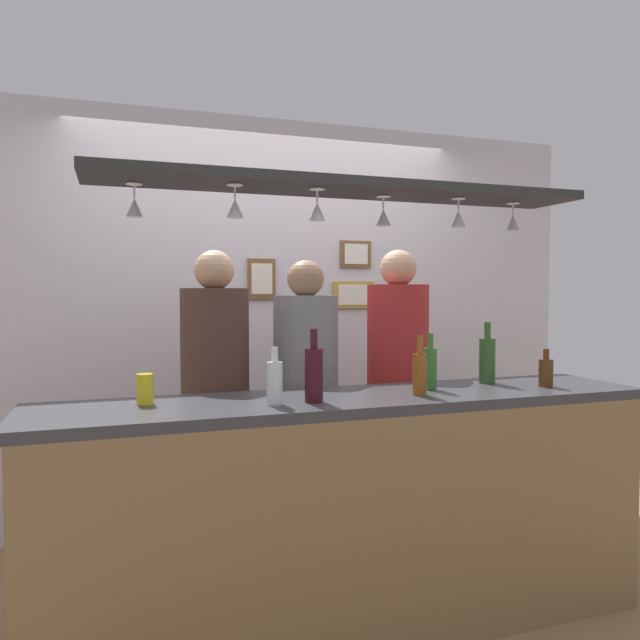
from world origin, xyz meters
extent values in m
plane|color=olive|center=(0.00, 0.00, 0.00)|extent=(8.00, 8.00, 0.00)
cube|color=silver|center=(0.00, 1.10, 1.30)|extent=(4.40, 0.06, 2.60)
cube|color=#38383D|center=(0.00, -0.35, 1.01)|extent=(2.70, 0.55, 0.04)
cube|color=olive|center=(0.00, -0.60, 0.49)|extent=(2.65, 0.04, 0.99)
cube|color=black|center=(0.00, -0.30, 1.93)|extent=(2.20, 0.36, 0.04)
cylinder|color=silver|center=(-0.89, -0.23, 1.91)|extent=(0.06, 0.06, 0.00)
cylinder|color=silver|center=(-0.89, -0.23, 1.88)|extent=(0.01, 0.01, 0.06)
cone|color=silver|center=(-0.89, -0.23, 1.82)|extent=(0.07, 0.07, 0.08)
cylinder|color=silver|center=(-0.51, -0.34, 1.91)|extent=(0.06, 0.06, 0.00)
cylinder|color=silver|center=(-0.51, -0.34, 1.88)|extent=(0.01, 0.01, 0.06)
cone|color=silver|center=(-0.51, -0.34, 1.82)|extent=(0.07, 0.07, 0.08)
cylinder|color=silver|center=(-0.17, -0.35, 1.91)|extent=(0.06, 0.06, 0.00)
cylinder|color=silver|center=(-0.17, -0.35, 1.88)|extent=(0.01, 0.01, 0.06)
cone|color=silver|center=(-0.17, -0.35, 1.82)|extent=(0.07, 0.07, 0.08)
cylinder|color=silver|center=(0.18, -0.26, 1.91)|extent=(0.06, 0.06, 0.00)
cylinder|color=silver|center=(0.18, -0.26, 1.88)|extent=(0.01, 0.01, 0.06)
cone|color=silver|center=(0.18, -0.26, 1.82)|extent=(0.07, 0.07, 0.08)
cylinder|color=silver|center=(0.53, -0.32, 1.91)|extent=(0.06, 0.06, 0.00)
cylinder|color=silver|center=(0.53, -0.32, 1.88)|extent=(0.01, 0.01, 0.06)
cone|color=silver|center=(0.53, -0.32, 1.82)|extent=(0.07, 0.07, 0.08)
cylinder|color=silver|center=(0.86, -0.27, 1.91)|extent=(0.06, 0.06, 0.00)
cylinder|color=silver|center=(0.86, -0.27, 1.88)|extent=(0.01, 0.01, 0.06)
cone|color=silver|center=(0.86, -0.27, 1.82)|extent=(0.07, 0.07, 0.08)
cube|color=#2D334C|center=(-0.50, 0.26, 0.40)|extent=(0.17, 0.18, 0.80)
cylinder|color=brown|center=(-0.50, 0.26, 1.15)|extent=(0.34, 0.34, 0.70)
sphere|color=tan|center=(-0.50, 0.26, 1.59)|extent=(0.20, 0.20, 0.20)
cube|color=#2D334C|center=(-0.03, 0.26, 0.39)|extent=(0.17, 0.18, 0.78)
cylinder|color=gray|center=(-0.03, 0.26, 1.12)|extent=(0.34, 0.34, 0.68)
sphere|color=#9E7556|center=(-0.03, 0.26, 1.55)|extent=(0.19, 0.19, 0.19)
cube|color=#2D334C|center=(0.51, 0.26, 0.41)|extent=(0.17, 0.18, 0.81)
cylinder|color=red|center=(0.51, 0.26, 1.17)|extent=(0.34, 0.34, 0.71)
sphere|color=tan|center=(0.51, 0.26, 1.61)|extent=(0.20, 0.20, 0.20)
cylinder|color=#380F19|center=(-0.21, -0.44, 1.14)|extent=(0.08, 0.08, 0.22)
cylinder|color=#380F19|center=(-0.21, -0.44, 1.29)|extent=(0.03, 0.03, 0.08)
cylinder|color=#512D14|center=(0.96, -0.41, 1.10)|extent=(0.07, 0.07, 0.13)
cylinder|color=#512D14|center=(0.96, -0.41, 1.19)|extent=(0.03, 0.03, 0.05)
cylinder|color=#336B2D|center=(0.39, -0.31, 1.13)|extent=(0.06, 0.06, 0.19)
cylinder|color=#336B2D|center=(0.39, -0.31, 1.26)|extent=(0.03, 0.03, 0.07)
cylinder|color=brown|center=(0.28, -0.43, 1.12)|extent=(0.06, 0.06, 0.18)
cylinder|color=brown|center=(0.28, -0.43, 1.25)|extent=(0.03, 0.03, 0.08)
cylinder|color=silver|center=(-0.37, -0.43, 1.12)|extent=(0.06, 0.06, 0.17)
cylinder|color=silver|center=(-0.37, -0.43, 1.23)|extent=(0.03, 0.03, 0.06)
cylinder|color=#2D5623|center=(0.76, -0.23, 1.14)|extent=(0.08, 0.08, 0.22)
cylinder|color=#2D5623|center=(0.76, -0.23, 1.29)|extent=(0.03, 0.03, 0.08)
cylinder|color=yellow|center=(-0.86, -0.26, 1.09)|extent=(0.07, 0.07, 0.12)
cube|color=#B29338|center=(0.57, 1.06, 1.46)|extent=(0.30, 0.02, 0.18)
cube|color=white|center=(0.57, 1.05, 1.46)|extent=(0.23, 0.01, 0.14)
cube|color=brown|center=(0.59, 1.06, 1.74)|extent=(0.22, 0.02, 0.18)
cube|color=white|center=(0.59, 1.05, 1.74)|extent=(0.17, 0.01, 0.14)
cube|color=brown|center=(-0.07, 1.06, 1.57)|extent=(0.18, 0.02, 0.26)
cube|color=white|center=(-0.07, 1.05, 1.57)|extent=(0.14, 0.01, 0.20)
camera|label=1|loc=(-0.98, -2.75, 1.49)|focal=33.79mm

